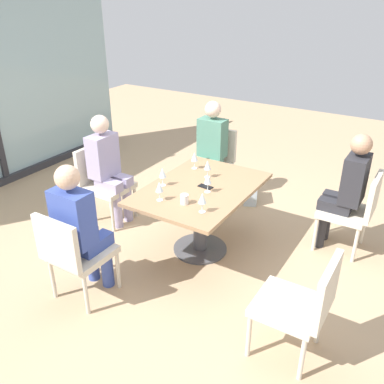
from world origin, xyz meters
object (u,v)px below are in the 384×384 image
Objects in this scene: wine_glass_2 at (202,199)px; handbag_0 at (250,191)px; person_front_right at (347,187)px; wine_glass_1 at (208,179)px; person_near_window at (108,165)px; wine_glass_3 at (163,173)px; coffee_cup at (184,199)px; dining_table_main at (201,202)px; person_far_left at (80,225)px; wine_glass_5 at (159,187)px; wine_glass_4 at (208,165)px; chair_front_right at (355,208)px; chair_far_right at (214,159)px; chair_far_left at (73,252)px; person_far_right at (210,147)px; wine_glass_0 at (194,157)px; cell_phone_on_table at (205,187)px; chair_front_left at (302,303)px; chair_near_window at (102,179)px.

wine_glass_2 reaches higher than handbag_0.
wine_glass_2 is at bearing 142.84° from person_front_right.
person_near_window is at bearing 87.46° from wine_glass_1.
person_front_right reaches higher than wine_glass_3.
person_near_window reaches higher than wine_glass_3.
person_front_right reaches higher than coffee_cup.
wine_glass_1 is 0.62× the size of handbag_0.
coffee_cup reaches higher than dining_table_main.
wine_glass_5 is (0.67, -0.34, 0.16)m from person_far_left.
chair_front_right is at bearing -67.06° from wine_glass_4.
chair_far_right is 0.62m from handbag_0.
wine_glass_4 is 0.62m from coffee_cup.
chair_front_right is 4.70× the size of wine_glass_3.
wine_glass_2 reaches higher than dining_table_main.
coffee_cup is (0.84, -0.57, 0.28)m from chair_far_left.
person_near_window is 1.00× the size of person_front_right.
wine_glass_1 is 2.06× the size of coffee_cup.
person_far_right reaches higher than chair_front_right.
wine_glass_2 is at bearing -88.32° from wine_glass_5.
person_far_right is 1.00× the size of person_near_window.
wine_glass_4 is (-0.98, -0.46, 0.37)m from chair_far_right.
chair_far_right is at bearing 69.83° from handbag_0.
person_far_right reaches higher than wine_glass_0.
wine_glass_0 is at bearing 8.15° from wine_glass_5.
chair_front_left is at bearing -119.79° from cell_phone_on_table.
wine_glass_5 is 1.28× the size of cell_phone_on_table.
person_front_right is 1.87m from wine_glass_5.
wine_glass_3 is at bearing 66.55° from wine_glass_2.
wine_glass_0 reaches higher than chair_near_window.
wine_glass_4 is 0.27m from cell_phone_on_table.
cell_phone_on_table is (0.45, 0.23, -0.13)m from wine_glass_2.
person_front_right is 6.81× the size of wine_glass_0.
chair_front_left is 1.55m from cell_phone_on_table.
chair_front_right is 1.76m from coffee_cup.
handbag_0 is at bearing -2.49° from wine_glass_4.
wine_glass_4 reaches higher than chair_far_right.
wine_glass_2 is at bearing -103.20° from coffee_cup.
wine_glass_4 is at bearing 28.76° from cell_phone_on_table.
chair_far_left is 4.70× the size of wine_glass_1.
chair_far_right reaches higher than dining_table_main.
chair_front_left is 2.51m from handbag_0.
wine_glass_3 is (0.66, 1.65, 0.37)m from chair_front_left.
dining_table_main is at bearing -23.22° from chair_far_left.
wine_glass_0 is at bearing -8.23° from chair_far_left.
wine_glass_0 reaches higher than chair_front_left.
person_far_right is at bearing 80.55° from person_front_right.
wine_glass_5 is (-0.27, -0.16, 0.00)m from wine_glass_3.
person_far_left is 8.75× the size of cell_phone_on_table.
person_front_right is 1.66m from coffee_cup.
coffee_cup is (-1.59, -0.57, 0.28)m from chair_far_right.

